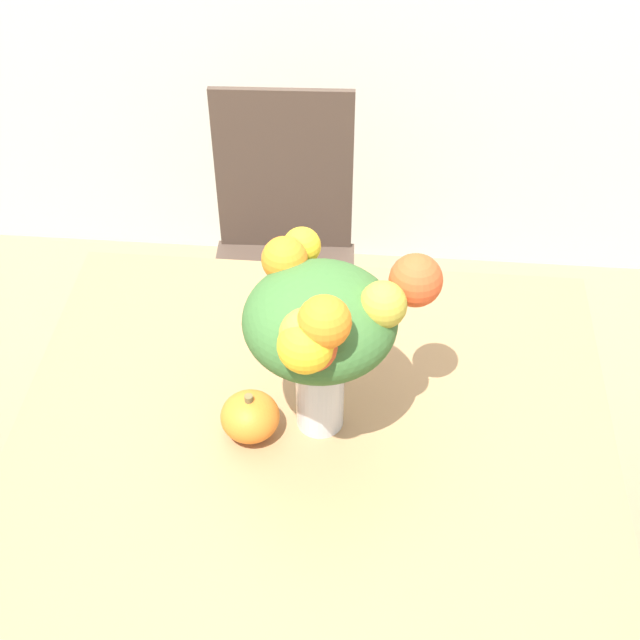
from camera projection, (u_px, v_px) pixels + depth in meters
name	position (u px, v px, depth m)	size (l,w,h in m)	color
ground_plane	(315.00, 612.00, 2.34)	(12.00, 12.00, 0.00)	#8E7556
dining_table	(313.00, 455.00, 1.88)	(1.22, 1.01, 0.76)	#9E754C
flower_vase	(323.00, 326.00, 1.62)	(0.36, 0.38, 0.43)	silver
pumpkin	(250.00, 416.00, 1.76)	(0.12, 0.12, 0.11)	orange
dining_chair_near_window	(283.00, 257.00, 2.63)	(0.44, 0.44, 0.98)	#47382D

